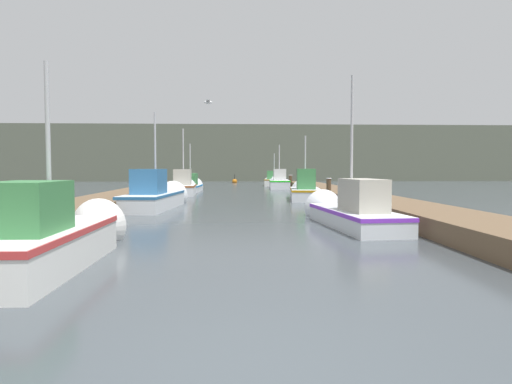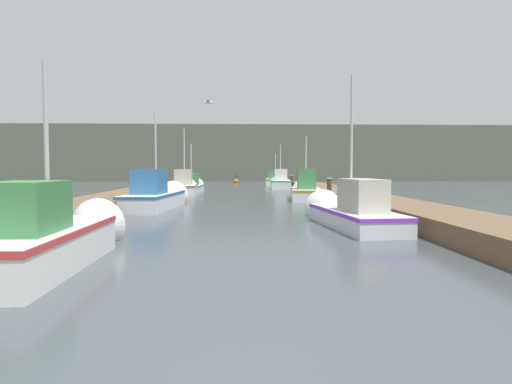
# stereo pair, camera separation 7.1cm
# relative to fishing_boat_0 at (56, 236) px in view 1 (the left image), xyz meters

# --- Properties ---
(ground_plane) EXTENTS (200.00, 200.00, 0.00)m
(ground_plane) POSITION_rel_fishing_boat_0_xyz_m (3.34, -4.66, -0.48)
(ground_plane) COLOR #3D4449
(dock_left) EXTENTS (2.23, 40.00, 0.50)m
(dock_left) POSITION_rel_fishing_boat_0_xyz_m (-2.16, 11.34, -0.23)
(dock_left) COLOR brown
(dock_left) RESTS_ON ground_plane
(dock_right) EXTENTS (2.23, 40.00, 0.50)m
(dock_right) POSITION_rel_fishing_boat_0_xyz_m (8.83, 11.34, -0.23)
(dock_right) COLOR brown
(dock_right) RESTS_ON ground_plane
(distant_shore_ridge) EXTENTS (120.00, 16.00, 6.91)m
(distant_shore_ridge) POSITION_rel_fishing_boat_0_xyz_m (3.34, 55.05, 2.97)
(distant_shore_ridge) COLOR #565B4C
(distant_shore_ridge) RESTS_ON ground_plane
(fishing_boat_0) EXTENTS (1.36, 5.17, 3.76)m
(fishing_boat_0) POSITION_rel_fishing_boat_0_xyz_m (0.00, 0.00, 0.00)
(fishing_boat_0) COLOR silver
(fishing_boat_0) RESTS_ON ground_plane
(fishing_boat_1) EXTENTS (1.89, 5.57, 4.72)m
(fishing_boat_1) POSITION_rel_fishing_boat_0_xyz_m (6.49, 5.03, -0.07)
(fishing_boat_1) COLOR silver
(fishing_boat_1) RESTS_ON ground_plane
(fishing_boat_2) EXTENTS (2.01, 6.20, 4.35)m
(fishing_boat_2) POSITION_rel_fishing_boat_0_xyz_m (-0.13, 11.15, 0.01)
(fishing_boat_2) COLOR silver
(fishing_boat_2) RESTS_ON ground_plane
(fishing_boat_3) EXTENTS (1.93, 4.83, 3.76)m
(fishing_boat_3) POSITION_rel_fishing_boat_0_xyz_m (6.84, 15.81, 0.00)
(fishing_boat_3) COLOR silver
(fishing_boat_3) RESTS_ON ground_plane
(fishing_boat_4) EXTENTS (1.64, 4.61, 4.45)m
(fishing_boat_4) POSITION_rel_fishing_boat_0_xyz_m (-0.07, 20.44, -0.00)
(fishing_boat_4) COLOR silver
(fishing_boat_4) RESTS_ON ground_plane
(fishing_boat_5) EXTENTS (1.61, 4.48, 3.87)m
(fishing_boat_5) POSITION_rel_fishing_boat_0_xyz_m (-0.08, 24.79, -0.08)
(fishing_boat_5) COLOR silver
(fishing_boat_5) RESTS_ON ground_plane
(fishing_boat_6) EXTENTS (1.75, 4.88, 3.89)m
(fishing_boat_6) POSITION_rel_fishing_boat_0_xyz_m (6.70, 28.65, 0.00)
(fishing_boat_6) COLOR silver
(fishing_boat_6) RESTS_ON ground_plane
(fishing_boat_7) EXTENTS (2.06, 4.47, 3.50)m
(fishing_boat_7) POSITION_rel_fishing_boat_0_xyz_m (6.76, 34.20, -0.02)
(fishing_boat_7) COLOR silver
(fishing_boat_7) RESTS_ON ground_plane
(mooring_piling_0) EXTENTS (0.26, 0.26, 1.18)m
(mooring_piling_0) POSITION_rel_fishing_boat_0_xyz_m (7.75, 14.06, 0.11)
(mooring_piling_0) COLOR #473523
(mooring_piling_0) RESTS_ON ground_plane
(mooring_piling_1) EXTENTS (0.36, 0.36, 1.04)m
(mooring_piling_1) POSITION_rel_fishing_boat_0_xyz_m (-1.09, 26.08, 0.05)
(mooring_piling_1) COLOR #473523
(mooring_piling_1) RESTS_ON ground_plane
(mooring_piling_2) EXTENTS (0.31, 0.31, 1.08)m
(mooring_piling_2) POSITION_rel_fishing_boat_0_xyz_m (7.67, 29.06, 0.06)
(mooring_piling_2) COLOR #473523
(mooring_piling_2) RESTS_ON ground_plane
(channel_buoy) EXTENTS (0.56, 0.56, 1.06)m
(channel_buoy) POSITION_rel_fishing_boat_0_xyz_m (3.06, 42.00, -0.32)
(channel_buoy) COLOR #BF6513
(channel_buoy) RESTS_ON ground_plane
(seagull_lead) EXTENTS (0.28, 0.55, 0.12)m
(seagull_lead) POSITION_rel_fishing_boat_0_xyz_m (2.24, 7.77, 3.46)
(seagull_lead) COLOR white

